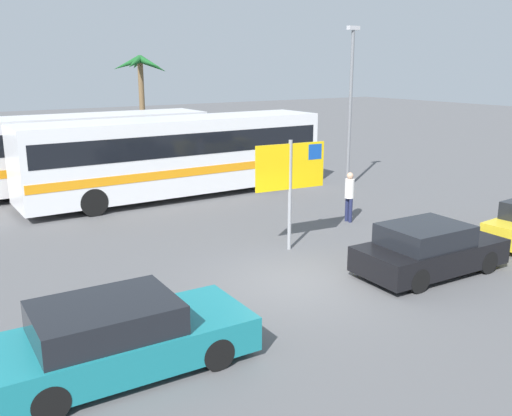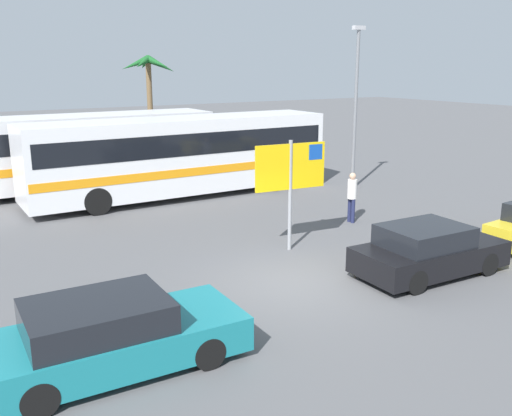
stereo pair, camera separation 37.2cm
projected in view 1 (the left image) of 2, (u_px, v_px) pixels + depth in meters
ground at (298, 282)px, 14.03m from camera, size 120.00×120.00×0.00m
bus_front_coach at (176, 153)px, 22.70m from camera, size 12.39×2.65×3.17m
bus_rear_coach at (62, 150)px, 23.53m from camera, size 12.39×2.65×3.17m
ferry_sign at (292, 171)px, 15.96m from camera, size 2.19×0.28×3.20m
car_teal at (118, 338)px, 9.81m from camera, size 4.64×2.00×1.32m
car_black at (429, 250)px, 14.47m from camera, size 4.09×1.91×1.32m
pedestrian_near_sign at (349, 193)px, 19.16m from camera, size 0.32×0.32×1.72m
lamp_post_left_side at (350, 102)px, 23.71m from camera, size 0.56×0.20×6.77m
palm_tree_seaside at (141, 75)px, 32.65m from camera, size 3.07×3.42×5.76m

